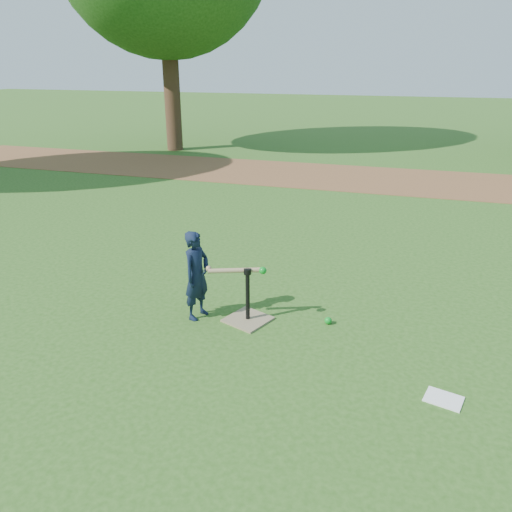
% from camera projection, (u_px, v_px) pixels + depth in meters
% --- Properties ---
extents(ground, '(80.00, 80.00, 0.00)m').
position_uv_depth(ground, '(265.00, 316.00, 5.58)').
color(ground, '#285116').
rests_on(ground, ground).
extents(dirt_strip, '(24.00, 3.00, 0.01)m').
position_uv_depth(dirt_strip, '(352.00, 178.00, 12.24)').
color(dirt_strip, brown).
rests_on(dirt_strip, ground).
extents(child, '(0.32, 0.41, 1.00)m').
position_uv_depth(child, '(197.00, 275.00, 5.41)').
color(child, black).
rests_on(child, ground).
extents(wiffle_ball_ground, '(0.08, 0.08, 0.08)m').
position_uv_depth(wiffle_ball_ground, '(328.00, 321.00, 5.41)').
color(wiffle_ball_ground, '#0C8A1F').
rests_on(wiffle_ball_ground, ground).
extents(clipboard, '(0.35, 0.30, 0.01)m').
position_uv_depth(clipboard, '(444.00, 399.00, 4.21)').
color(clipboard, white).
rests_on(clipboard, ground).
extents(batting_tee, '(0.56, 0.56, 0.61)m').
position_uv_depth(batting_tee, '(248.00, 311.00, 5.46)').
color(batting_tee, '#897857').
rests_on(batting_tee, ground).
extents(swing_action, '(0.66, 0.27, 0.10)m').
position_uv_depth(swing_action, '(239.00, 270.00, 5.29)').
color(swing_action, tan).
rests_on(swing_action, ground).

